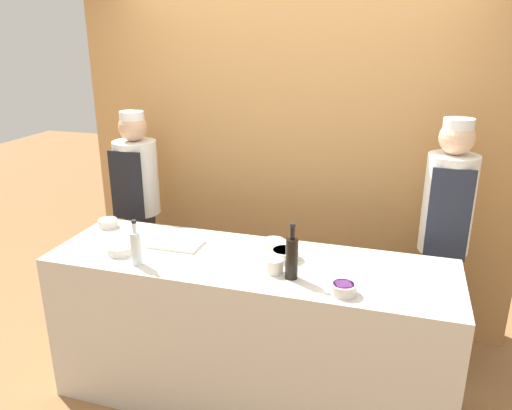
{
  "coord_description": "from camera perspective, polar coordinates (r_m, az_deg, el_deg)",
  "views": [
    {
      "loc": [
        0.77,
        -2.42,
        2.15
      ],
      "look_at": [
        0.0,
        0.14,
        1.21
      ],
      "focal_mm": 35.0,
      "sensor_mm": 36.0,
      "label": 1
    }
  ],
  "objects": [
    {
      "name": "bottle_clear",
      "position": [
        2.81,
        -13.56,
        -4.71
      ],
      "size": [
        0.06,
        0.06,
        0.26
      ],
      "color": "silver",
      "rests_on": "counter"
    },
    {
      "name": "sauce_bowl_brown",
      "position": [
        2.99,
        -15.27,
        -4.87
      ],
      "size": [
        0.15,
        0.15,
        0.05
      ],
      "color": "silver",
      "rests_on": "counter"
    },
    {
      "name": "bottle_soy",
      "position": [
        2.58,
        4.11,
        -5.95
      ],
      "size": [
        0.07,
        0.07,
        0.3
      ],
      "color": "black",
      "rests_on": "counter"
    },
    {
      "name": "chef_right",
      "position": [
        3.33,
        20.65,
        -3.52
      ],
      "size": [
        0.3,
        0.3,
        1.67
      ],
      "color": "#28282D",
      "rests_on": "ground_plane"
    },
    {
      "name": "counter",
      "position": [
        3.05,
        -0.78,
        -14.18
      ],
      "size": [
        2.3,
        0.69,
        0.93
      ],
      "color": "beige",
      "rests_on": "ground_plane"
    },
    {
      "name": "sauce_bowl_purple",
      "position": [
        2.5,
        9.94,
        -9.34
      ],
      "size": [
        0.13,
        0.13,
        0.05
      ],
      "color": "silver",
      "rests_on": "counter"
    },
    {
      "name": "cutting_board",
      "position": [
        3.04,
        -9.14,
        -4.37
      ],
      "size": [
        0.31,
        0.19,
        0.02
      ],
      "color": "white",
      "rests_on": "counter"
    },
    {
      "name": "cabinet_wall",
      "position": [
        3.72,
        4.26,
        4.5
      ],
      "size": [
        3.18,
        0.18,
        2.4
      ],
      "color": "#B7844C",
      "rests_on": "ground_plane"
    },
    {
      "name": "chef_left",
      "position": [
        3.81,
        -13.2,
        -0.52
      ],
      "size": [
        0.31,
        0.31,
        1.62
      ],
      "color": "#28282D",
      "rests_on": "ground_plane"
    },
    {
      "name": "cup_cream",
      "position": [
        2.66,
        2.12,
        -6.96
      ],
      "size": [
        0.1,
        0.1,
        0.08
      ],
      "color": "silver",
      "rests_on": "counter"
    },
    {
      "name": "sauce_bowl_yellow",
      "position": [
        3.41,
        -16.58,
        -1.94
      ],
      "size": [
        0.12,
        0.12,
        0.05
      ],
      "color": "silver",
      "rests_on": "counter"
    },
    {
      "name": "sauce_bowl_green",
      "position": [
        2.83,
        3.29,
        -5.57
      ],
      "size": [
        0.16,
        0.16,
        0.06
      ],
      "color": "silver",
      "rests_on": "counter"
    },
    {
      "name": "ground_plane",
      "position": [
        3.33,
        -0.74,
        -20.87
      ],
      "size": [
        14.0,
        14.0,
        0.0
      ],
      "primitive_type": "plane",
      "color": "olive"
    },
    {
      "name": "sauce_bowl_red",
      "position": [
        2.97,
        2.06,
        -4.37
      ],
      "size": [
        0.13,
        0.13,
        0.05
      ],
      "color": "silver",
      "rests_on": "counter"
    }
  ]
}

